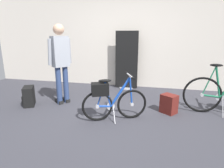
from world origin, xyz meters
The scene contains 7 objects.
ground_plane centered at (0.00, 0.00, 0.00)m, with size 8.03×8.03×0.00m, color #38383F.
back_wall centered at (0.00, 2.25, 1.33)m, with size 8.03×0.10×2.66m, color silver.
floor_banner_stand centered at (0.10, 1.97, 0.68)m, with size 0.60×0.36×1.53m.
folding_bike_foreground centered at (0.14, -0.06, 0.38)m, with size 1.06×0.60×0.80m.
visitor_near_wall centered at (-1.05, 0.52, 0.94)m, with size 0.39×0.43×1.65m.
backpack_on_floor centered at (-1.67, 0.22, 0.20)m, with size 0.33×0.39×0.40m.
handbag_on_floor centered at (1.14, 0.48, 0.18)m, with size 0.35×0.34×0.36m.
Camera 1 is at (0.84, -3.03, 1.46)m, focal length 30.42 mm.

